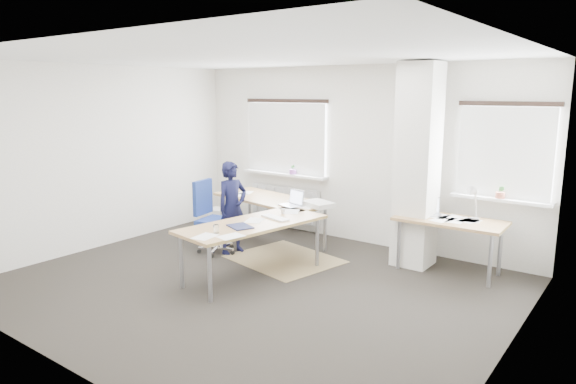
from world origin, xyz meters
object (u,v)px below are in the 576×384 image
Objects in this scene: task_chair at (215,233)px; desk_main at (266,212)px; desk_side at (450,223)px; person at (232,208)px.

desk_main is at bearing 7.07° from task_chair.
person reaches higher than desk_side.
task_chair is at bearing -159.77° from desk_side.
desk_side is (2.33, 1.00, -0.01)m from desk_main.
task_chair is at bearing 136.94° from person.
task_chair reaches higher than desk_main.
desk_side is at bearing 11.98° from task_chair.
desk_main is 2.72× the size of task_chair.
desk_main is 2.15× the size of person.
person is at bearing -160.99° from desk_side.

